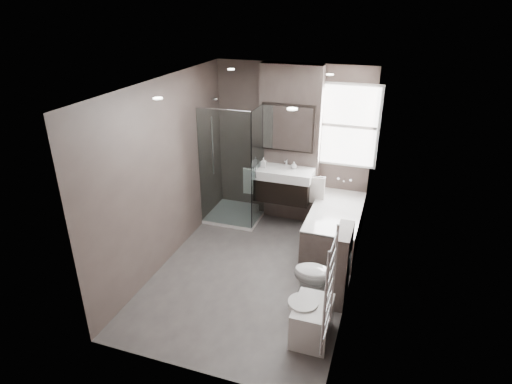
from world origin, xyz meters
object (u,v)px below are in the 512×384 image
at_px(bathtub, 335,225).
at_px(bidet, 311,320).
at_px(toilet, 320,275).
at_px(vanity, 283,184).

relative_size(bathtub, bidet, 2.78).
distance_m(toilet, bidet, 0.72).
xyz_separation_m(vanity, bathtub, (0.92, -0.33, -0.43)).
xyz_separation_m(toilet, bidet, (0.04, -0.72, -0.11)).
relative_size(toilet, bidet, 1.20).
distance_m(vanity, bidet, 2.71).
bearing_deg(toilet, bidet, 5.07).
height_order(bathtub, bidet, bidet).
bearing_deg(vanity, toilet, -60.90).
height_order(bathtub, toilet, toilet).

